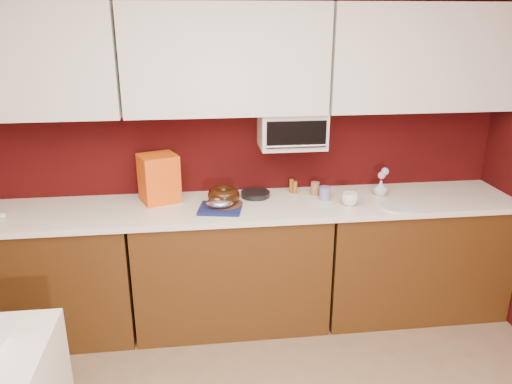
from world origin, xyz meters
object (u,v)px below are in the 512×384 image
Objects in this scene: foil_ham_nest at (220,202)px; blue_jar at (325,193)px; bundt_cake at (224,195)px; coffee_mug at (350,198)px; flower_vase at (381,187)px; pandoro_box at (159,178)px; toaster_oven at (292,129)px.

foil_ham_nest is 0.75m from blue_jar.
coffee_mug is at bearing -5.71° from bundt_cake.
foil_ham_nest is at bearing -172.41° from flower_vase.
bundt_cake is 0.47m from pandoro_box.
bundt_cake reaches higher than blue_jar.
foil_ham_nest is 0.48m from pandoro_box.
pandoro_box is at bearing -178.54° from toaster_oven.
flower_vase is at bearing 5.13° from blue_jar.
blue_jar is (0.71, 0.05, -0.03)m from bundt_cake.
blue_jar is at bearing 135.75° from coffee_mug.
toaster_oven is at bearing -19.62° from pandoro_box.
pandoro_box is at bearing 168.97° from coffee_mug.
bundt_cake reaches higher than coffee_mug.
toaster_oven is 0.98m from pandoro_box.
flower_vase is at bearing 4.45° from bundt_cake.
coffee_mug is 1.15× the size of blue_jar.
flower_vase reaches higher than coffee_mug.
flower_vase is (0.42, 0.04, 0.02)m from blue_jar.
flower_vase is (0.28, 0.17, 0.01)m from coffee_mug.
foil_ham_nest is (-0.52, -0.25, -0.42)m from toaster_oven.
foil_ham_nest is 1.96× the size of blue_jar.
flower_vase is at bearing 31.69° from coffee_mug.
toaster_oven is 0.66m from bundt_cake.
blue_jar is at bearing -32.43° from toaster_oven.
bundt_cake is 0.65× the size of pandoro_box.
foil_ham_nest is 1.70× the size of coffee_mug.
toaster_oven is 3.66× the size of flower_vase.
flower_vase reaches higher than foil_ham_nest.
bundt_cake is at bearing 66.92° from foil_ham_nest.
toaster_oven is at bearing 170.99° from flower_vase.
blue_jar is 0.75× the size of flower_vase.
toaster_oven is at bearing 142.51° from coffee_mug.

